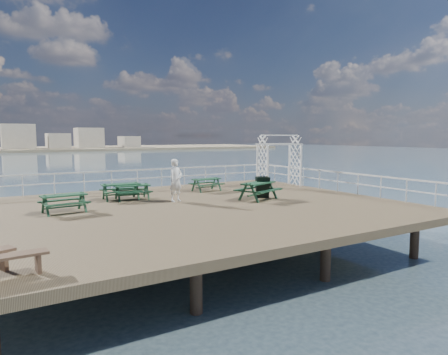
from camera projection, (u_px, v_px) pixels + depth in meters
ground at (190, 210)px, 17.07m from camera, size 18.00×14.00×0.30m
sea_backdrop at (53, 146)px, 137.98m from camera, size 300.00×300.00×9.20m
railing at (165, 180)px, 19.12m from camera, size 17.77×13.76×1.10m
picnic_table_a at (132, 189)px, 18.78m from camera, size 1.73×1.44×0.79m
picnic_table_b at (121, 188)px, 18.81m from camera, size 1.83×1.51×0.85m
picnic_table_c at (206, 182)px, 21.75m from camera, size 1.70×1.42×0.76m
picnic_table_d at (64, 199)px, 15.56m from camera, size 1.82×1.53×0.82m
picnic_table_e at (258, 187)px, 18.80m from camera, size 2.33×2.12×0.93m
flat_bench_far at (5, 261)px, 8.41m from camera, size 1.72×0.53×0.49m
trellis_arbor at (279, 163)px, 23.76m from camera, size 2.61×1.63×3.06m
sandwich_board at (263, 187)px, 19.24m from camera, size 0.78×0.69×1.06m
person at (176, 180)px, 18.18m from camera, size 0.82×0.66×1.95m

